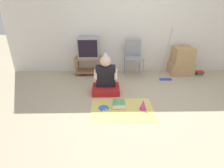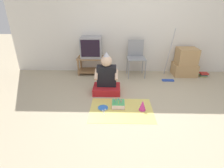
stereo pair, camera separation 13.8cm
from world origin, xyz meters
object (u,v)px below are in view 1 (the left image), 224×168
(cardboard_box_stack, at_px, (182,62))
(paper_plate, at_px, (104,108))
(folding_chair, at_px, (133,55))
(person_seated, at_px, (106,79))
(birthday_cake, at_px, (119,104))
(book_pile, at_px, (199,73))
(party_hat_blue, at_px, (143,105))
(dust_mop, at_px, (166,64))
(tv, at_px, (89,47))

(cardboard_box_stack, relative_size, paper_plate, 3.85)
(cardboard_box_stack, bearing_deg, folding_chair, -178.84)
(person_seated, xyz_separation_m, birthday_cake, (0.24, -0.58, -0.24))
(book_pile, xyz_separation_m, paper_plate, (-2.47, -1.53, -0.05))
(party_hat_blue, bearing_deg, folding_chair, 89.03)
(cardboard_box_stack, relative_size, dust_mop, 0.57)
(folding_chair, distance_m, cardboard_box_stack, 1.29)
(book_pile, xyz_separation_m, person_seated, (-2.43, -0.89, 0.23))
(dust_mop, distance_m, person_seated, 1.63)
(tv, relative_size, party_hat_blue, 2.74)
(party_hat_blue, bearing_deg, paper_plate, 176.28)
(folding_chair, distance_m, birthday_cake, 1.69)
(tv, xyz_separation_m, dust_mop, (1.89, -0.34, -0.34))
(dust_mop, distance_m, birthday_cake, 1.81)
(folding_chair, bearing_deg, book_pile, -3.07)
(person_seated, xyz_separation_m, party_hat_blue, (0.66, -0.69, -0.19))
(cardboard_box_stack, xyz_separation_m, dust_mop, (-0.51, -0.29, 0.03))
(book_pile, bearing_deg, folding_chair, 176.93)
(folding_chair, bearing_deg, dust_mop, -18.84)
(party_hat_blue, bearing_deg, tv, 122.20)
(person_seated, height_order, party_hat_blue, person_seated)
(dust_mop, relative_size, party_hat_blue, 6.55)
(dust_mop, bearing_deg, person_seated, -153.77)
(party_hat_blue, bearing_deg, birthday_cake, 165.32)
(cardboard_box_stack, distance_m, party_hat_blue, 2.15)
(birthday_cake, bearing_deg, folding_chair, 73.84)
(folding_chair, bearing_deg, party_hat_blue, -90.97)
(folding_chair, distance_m, book_pile, 1.80)
(book_pile, relative_size, person_seated, 0.22)
(book_pile, distance_m, birthday_cake, 2.64)
(tv, bearing_deg, party_hat_blue, -57.80)
(folding_chair, relative_size, birthday_cake, 3.87)
(party_hat_blue, bearing_deg, cardboard_box_stack, 52.48)
(tv, xyz_separation_m, paper_plate, (0.40, -1.70, -0.69))
(person_seated, bearing_deg, birthday_cake, -67.51)
(folding_chair, height_order, cardboard_box_stack, folding_chair)
(tv, bearing_deg, person_seated, -67.53)
(cardboard_box_stack, xyz_separation_m, person_seated, (-1.96, -1.01, -0.04))
(tv, distance_m, folding_chair, 1.14)
(book_pile, bearing_deg, paper_plate, -148.18)
(cardboard_box_stack, xyz_separation_m, book_pile, (0.47, -0.12, -0.27))
(book_pile, bearing_deg, party_hat_blue, -138.28)
(cardboard_box_stack, bearing_deg, paper_plate, -140.49)
(tv, distance_m, dust_mop, 1.95)
(dust_mop, distance_m, party_hat_blue, 1.64)
(book_pile, bearing_deg, person_seated, -159.96)
(person_seated, relative_size, party_hat_blue, 4.55)
(book_pile, bearing_deg, tv, 176.62)
(tv, bearing_deg, paper_plate, -76.74)
(folding_chair, bearing_deg, birthday_cake, -106.16)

